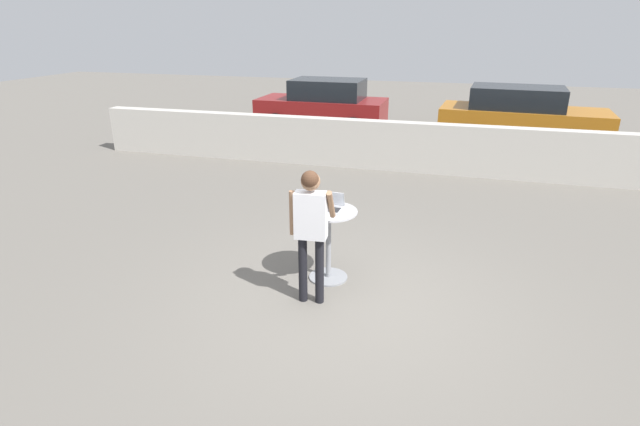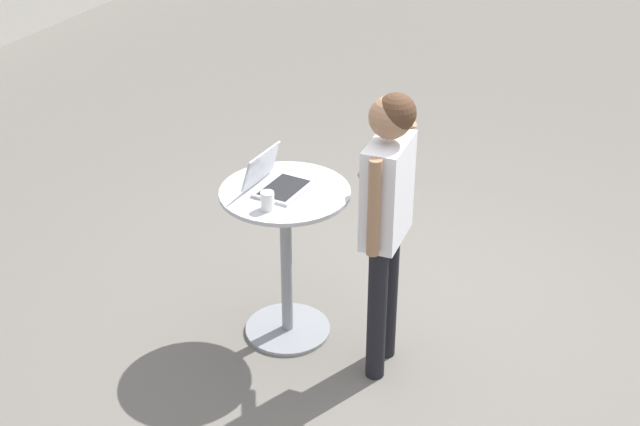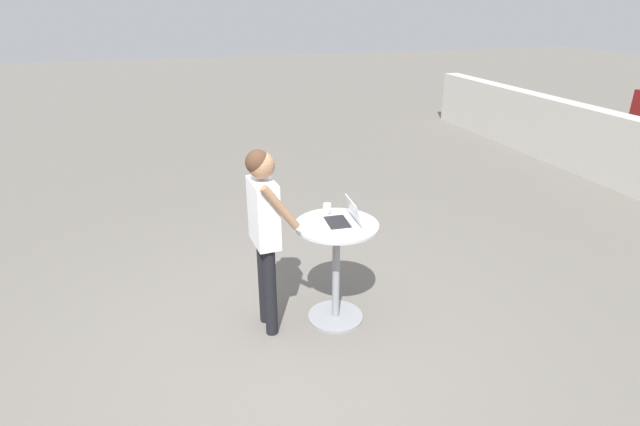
# 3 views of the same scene
# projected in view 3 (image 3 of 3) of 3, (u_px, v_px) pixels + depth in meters

# --- Properties ---
(ground_plane) EXTENTS (50.00, 50.00, 0.00)m
(ground_plane) POSITION_uv_depth(u_px,v_px,m) (283.00, 356.00, 4.33)
(ground_plane) COLOR slate
(cafe_table) EXTENTS (0.76, 0.76, 1.00)m
(cafe_table) POSITION_uv_depth(u_px,v_px,m) (336.00, 260.00, 4.60)
(cafe_table) COLOR gray
(cafe_table) RESTS_ON ground_plane
(laptop) EXTENTS (0.35, 0.33, 0.22)m
(laptop) POSITION_uv_depth(u_px,v_px,m) (343.00, 219.00, 4.45)
(laptop) COLOR #B7BABF
(laptop) RESTS_ON cafe_table
(coffee_mug) EXTENTS (0.11, 0.08, 0.11)m
(coffee_mug) POSITION_uv_depth(u_px,v_px,m) (327.00, 209.00, 4.64)
(coffee_mug) COLOR white
(coffee_mug) RESTS_ON cafe_table
(standing_person) EXTENTS (0.53, 0.40, 1.73)m
(standing_person) POSITION_uv_depth(u_px,v_px,m) (264.00, 220.00, 4.29)
(standing_person) COLOR black
(standing_person) RESTS_ON ground_plane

